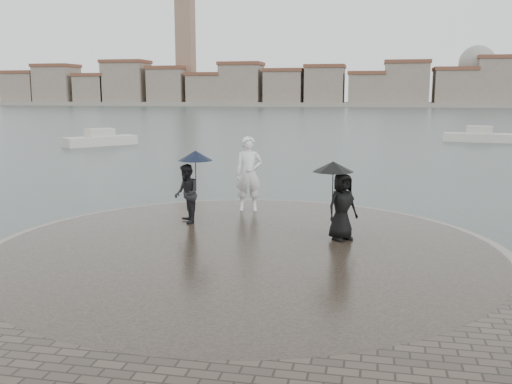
# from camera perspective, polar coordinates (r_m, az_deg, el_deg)

# --- Properties ---
(ground) EXTENTS (400.00, 400.00, 0.00)m
(ground) POSITION_cam_1_polar(r_m,az_deg,el_deg) (10.63, -5.43, -12.14)
(ground) COLOR #2B3835
(ground) RESTS_ON ground
(kerb_ring) EXTENTS (12.50, 12.50, 0.32)m
(kerb_ring) POSITION_cam_1_polar(r_m,az_deg,el_deg) (13.78, -1.12, -6.21)
(kerb_ring) COLOR gray
(kerb_ring) RESTS_ON ground
(quay_tip) EXTENTS (11.90, 11.90, 0.36)m
(quay_tip) POSITION_cam_1_polar(r_m,az_deg,el_deg) (13.77, -1.12, -6.12)
(quay_tip) COLOR #2D261E
(quay_tip) RESTS_ON ground
(statue) EXTENTS (0.93, 0.71, 2.30)m
(statue) POSITION_cam_1_polar(r_m,az_deg,el_deg) (17.59, -0.72, 1.83)
(statue) COLOR white
(statue) RESTS_ON quay_tip
(visitor_left) EXTENTS (1.21, 1.10, 2.04)m
(visitor_left) POSITION_cam_1_polar(r_m,az_deg,el_deg) (16.03, -6.76, 0.74)
(visitor_left) COLOR black
(visitor_left) RESTS_ON quay_tip
(visitor_right) EXTENTS (1.26, 1.09, 1.95)m
(visitor_right) POSITION_cam_1_polar(r_m,az_deg,el_deg) (14.25, 8.36, -0.34)
(visitor_right) COLOR black
(visitor_right) RESTS_ON quay_tip
(far_skyline) EXTENTS (260.00, 20.00, 37.00)m
(far_skyline) POSITION_cam_1_polar(r_m,az_deg,el_deg) (170.37, 8.86, 10.33)
(far_skyline) COLOR gray
(far_skyline) RESTS_ON ground
(boats) EXTENTS (34.01, 13.41, 1.50)m
(boats) POSITION_cam_1_polar(r_m,az_deg,el_deg) (45.39, 4.08, 5.32)
(boats) COLOR beige
(boats) RESTS_ON ground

